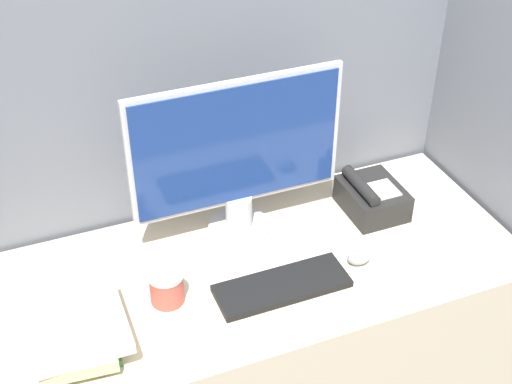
{
  "coord_description": "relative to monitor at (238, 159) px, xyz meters",
  "views": [
    {
      "loc": [
        -0.57,
        -1.07,
        2.08
      ],
      "look_at": [
        0.0,
        0.36,
        0.96
      ],
      "focal_mm": 50.0,
      "sensor_mm": 36.0,
      "label": 1
    }
  ],
  "objects": [
    {
      "name": "book_stack",
      "position": [
        -0.53,
        -0.28,
        -0.21
      ],
      "size": [
        0.23,
        0.29,
        0.09
      ],
      "color": "#38723F",
      "rests_on": "desk"
    },
    {
      "name": "keyboard",
      "position": [
        0.02,
        -0.28,
        -0.24
      ],
      "size": [
        0.37,
        0.13,
        0.02
      ],
      "color": "black",
      "rests_on": "desk"
    },
    {
      "name": "coffee_cup",
      "position": [
        -0.28,
        -0.21,
        -0.2
      ],
      "size": [
        0.1,
        0.1,
        0.09
      ],
      "color": "#BF4C3F",
      "rests_on": "desk"
    },
    {
      "name": "monitor",
      "position": [
        0.0,
        0.0,
        0.0
      ],
      "size": [
        0.62,
        0.18,
        0.49
      ],
      "color": "#B7B7BC",
      "rests_on": "desk"
    },
    {
      "name": "cubicle_panel_right",
      "position": [
        0.78,
        -0.14,
        -0.13
      ],
      "size": [
        0.04,
        0.71,
        1.71
      ],
      "color": "slate",
      "rests_on": "ground_plane"
    },
    {
      "name": "desk_telephone",
      "position": [
        0.41,
        -0.06,
        -0.2
      ],
      "size": [
        0.17,
        0.2,
        0.12
      ],
      "color": "black",
      "rests_on": "desk"
    },
    {
      "name": "paper_pile",
      "position": [
        0.58,
        -0.31,
        -0.24
      ],
      "size": [
        0.2,
        0.23,
        0.02
      ],
      "color": "white",
      "rests_on": "desk"
    },
    {
      "name": "mouse",
      "position": [
        0.26,
        -0.27,
        -0.23
      ],
      "size": [
        0.07,
        0.05,
        0.04
      ],
      "color": "gray",
      "rests_on": "desk"
    },
    {
      "name": "cubicle_panel_rear",
      "position": [
        -0.0,
        0.19,
        -0.13
      ],
      "size": [
        1.89,
        0.04,
        1.71
      ],
      "color": "slate",
      "rests_on": "ground_plane"
    },
    {
      "name": "desk",
      "position": [
        -0.0,
        -0.17,
        -0.62
      ],
      "size": [
        1.49,
        0.65,
        0.73
      ],
      "color": "beige",
      "rests_on": "ground_plane"
    }
  ]
}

